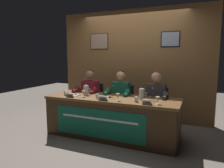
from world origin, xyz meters
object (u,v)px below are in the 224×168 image
at_px(juice_glass_left, 83,92).
at_px(chair_right, 157,110).
at_px(microphone_right, 152,97).
at_px(nameplate_left, 70,95).
at_px(chair_left, 93,104).
at_px(water_cup_right, 136,100).
at_px(water_cup_center, 97,96).
at_px(water_pitcher_right_side, 142,94).
at_px(microphone_center, 111,93).
at_px(water_pitcher_left_side, 86,90).
at_px(panelist_left, 89,93).
at_px(nameplate_center, 103,98).
at_px(document_stack_left, 73,95).
at_px(nameplate_right, 147,102).
at_px(juice_glass_right, 158,99).
at_px(microphone_left, 77,91).
at_px(juice_glass_center, 118,96).
at_px(panelist_right, 155,99).
at_px(water_cup_left, 65,93).
at_px(chair_center, 123,107).
at_px(conference_table, 110,111).
at_px(panelist_center, 120,96).

height_order(juice_glass_left, chair_right, chair_right).
bearing_deg(microphone_right, nameplate_left, -169.00).
height_order(chair_left, water_cup_right, chair_left).
distance_m(water_cup_right, microphone_right, 0.29).
xyz_separation_m(water_cup_center, water_pitcher_right_side, (0.76, 0.24, 0.06)).
bearing_deg(microphone_center, water_pitcher_left_side, 177.79).
relative_size(panelist_left, nameplate_left, 7.31).
distance_m(nameplate_center, water_pitcher_right_side, 0.69).
relative_size(nameplate_left, document_stack_left, 0.74).
height_order(nameplate_right, microphone_right, microphone_right).
bearing_deg(nameplate_center, juice_glass_right, 5.29).
bearing_deg(microphone_left, water_pitcher_right_side, 4.29).
height_order(juice_glass_center, panelist_right, panelist_right).
bearing_deg(panelist_left, water_cup_left, -107.80).
distance_m(water_cup_right, document_stack_left, 1.31).
bearing_deg(chair_center, microphone_right, -39.68).
distance_m(conference_table, nameplate_right, 0.82).
bearing_deg(nameplate_right, water_pitcher_right_side, 117.03).
height_order(juice_glass_left, nameplate_center, juice_glass_left).
bearing_deg(conference_table, chair_right, 43.99).
height_order(water_cup_right, document_stack_left, water_cup_right).
height_order(chair_left, juice_glass_center, chair_left).
bearing_deg(microphone_right, nameplate_right, -91.70).
distance_m(microphone_left, juice_glass_center, 0.95).
relative_size(panelist_left, microphone_right, 5.64).
height_order(water_cup_left, nameplate_right, water_cup_left).
relative_size(chair_left, panelist_right, 0.73).
xyz_separation_m(conference_table, microphone_right, (0.75, 0.09, 0.32)).
bearing_deg(juice_glass_left, chair_right, 31.76).
xyz_separation_m(water_cup_left, water_pitcher_right_side, (1.48, 0.22, 0.06)).
bearing_deg(panelist_center, nameplate_left, -135.71).
bearing_deg(water_cup_right, document_stack_left, 176.72).
bearing_deg(microphone_right, panelist_left, 164.08).
height_order(microphone_left, microphone_right, same).
relative_size(water_cup_left, microphone_left, 0.39).
relative_size(nameplate_left, chair_center, 0.19).
bearing_deg(microphone_center, panelist_center, 87.33).
xyz_separation_m(microphone_center, juice_glass_right, (0.91, -0.22, 0.01)).
xyz_separation_m(water_cup_left, nameplate_center, (0.88, -0.13, 0.00)).
bearing_deg(water_cup_left, microphone_left, 32.50).
distance_m(panelist_left, water_pitcher_left_side, 0.45).
bearing_deg(document_stack_left, conference_table, 1.72).
xyz_separation_m(water_cup_right, water_pitcher_left_side, (-1.09, 0.21, 0.06)).
bearing_deg(juice_glass_center, microphone_left, 170.06).
bearing_deg(nameplate_right, nameplate_center, -179.90).
bearing_deg(nameplate_left, panelist_center, 44.29).
height_order(chair_left, document_stack_left, chair_left).
height_order(chair_right, panelist_right, panelist_right).
height_order(juice_glass_left, water_cup_left, juice_glass_left).
relative_size(panelist_center, nameplate_center, 6.86).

